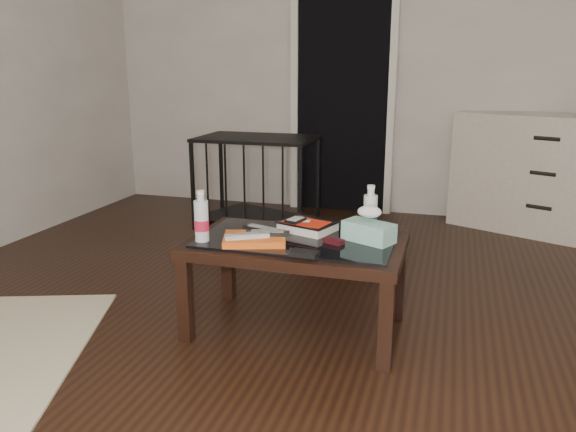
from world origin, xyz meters
name	(u,v)px	position (x,y,z in m)	size (l,w,h in m)	color
ground	(320,338)	(0.00, 0.00, 0.00)	(5.00, 5.00, 0.00)	black
doorway	(343,93)	(-0.40, 2.47, 1.02)	(0.90, 0.08, 2.07)	black
coffee_table	(297,251)	(-0.13, 0.06, 0.40)	(1.00, 0.60, 0.46)	black
dresser	(538,174)	(1.18, 2.23, 0.45)	(1.30, 0.95, 0.90)	beige
pet_crate	(258,197)	(-0.94, 1.78, 0.23)	(1.06, 0.89, 0.71)	black
magazines	(255,239)	(-0.30, -0.05, 0.48)	(0.28, 0.21, 0.03)	#E45B15
remote_silver	(247,236)	(-0.33, -0.09, 0.50)	(0.20, 0.05, 0.02)	#AFAEB3
remote_black_front	(268,233)	(-0.25, -0.02, 0.50)	(0.20, 0.05, 0.02)	black
remote_black_back	(262,229)	(-0.29, 0.03, 0.50)	(0.20, 0.05, 0.02)	black
textbook	(308,226)	(-0.12, 0.20, 0.48)	(0.25, 0.20, 0.05)	black
dvd_mailers	(305,222)	(-0.13, 0.19, 0.51)	(0.19, 0.14, 0.01)	red
ipod	(296,220)	(-0.17, 0.16, 0.52)	(0.06, 0.10, 0.02)	black
flip_phone	(334,241)	(0.05, 0.04, 0.47)	(0.09, 0.05, 0.02)	#330B10
wallet	(304,254)	(-0.03, -0.17, 0.47)	(0.12, 0.07, 0.02)	black
water_bottle_left	(201,216)	(-0.54, -0.10, 0.58)	(0.07, 0.07, 0.24)	silver
water_bottle_right	(370,210)	(0.18, 0.24, 0.58)	(0.07, 0.07, 0.24)	silver
tissue_box	(369,232)	(0.20, 0.11, 0.51)	(0.23, 0.12, 0.09)	teal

